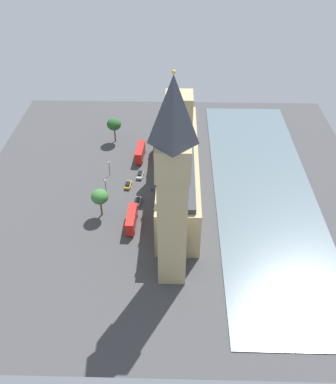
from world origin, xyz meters
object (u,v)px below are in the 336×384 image
pedestrian_corner (152,189)px  street_lamp_under_trees (105,184)px  clock_tower (173,187)px  double_decker_bus_far_end (132,219)px  plane_tree_by_river_gate (114,124)px  double_decker_bus_near_tower (140,152)px  street_lamp_leading (109,165)px  car_white_midblock (138,201)px  car_yellow_cab_kerbside (128,185)px  car_silver_opposite_hall (140,175)px  parliament_building (178,164)px  plane_tree_trailing (100,197)px

pedestrian_corner → street_lamp_under_trees: (15.17, 1.85, 3.49)m
clock_tower → double_decker_bus_far_end: (12.53, -18.69, -26.84)m
plane_tree_by_river_gate → street_lamp_under_trees: 33.97m
double_decker_bus_far_end → double_decker_bus_near_tower: bearing=92.0°
street_lamp_leading → car_white_midblock: bearing=125.9°
clock_tower → car_yellow_cab_kerbside: (15.61, -38.02, -28.59)m
street_lamp_under_trees → car_white_midblock: bearing=157.1°
pedestrian_corner → street_lamp_leading: (15.42, -8.94, 3.34)m
car_silver_opposite_hall → car_white_midblock: (-0.29, 14.43, -0.00)m
double_decker_bus_near_tower → plane_tree_by_river_gate: 16.91m
car_white_midblock → double_decker_bus_far_end: double_decker_bus_far_end is taller
plane_tree_by_river_gate → pedestrian_corner: bearing=117.1°
clock_tower → pedestrian_corner: (7.35, -35.91, -28.79)m
double_decker_bus_far_end → parliament_building: bearing=56.8°
car_yellow_cab_kerbside → street_lamp_leading: street_lamp_leading is taller
parliament_building → car_yellow_cab_kerbside: parliament_building is taller
clock_tower → street_lamp_under_trees: clock_tower is taller
car_silver_opposite_hall → pedestrian_corner: size_ratio=2.97×
car_white_midblock → plane_tree_by_river_gate: plane_tree_by_river_gate is taller
double_decker_bus_near_tower → street_lamp_leading: bearing=-128.4°
car_silver_opposite_hall → street_lamp_under_trees: street_lamp_under_trees is taller
car_white_midblock → double_decker_bus_far_end: (0.87, 10.79, 1.75)m
car_white_midblock → plane_tree_trailing: size_ratio=0.46×
clock_tower → plane_tree_by_river_gate: clock_tower is taller
plane_tree_trailing → car_silver_opposite_hall: bearing=-117.0°
clock_tower → car_silver_opposite_hall: 53.74m
car_yellow_cab_kerbside → double_decker_bus_far_end: double_decker_bus_far_end is taller
parliament_building → pedestrian_corner: (8.72, 2.71, -8.54)m
clock_tower → car_white_midblock: (11.66, -29.48, -28.58)m
car_silver_opposite_hall → car_white_midblock: size_ratio=1.02×
car_yellow_cab_kerbside → car_white_midblock: same height
car_yellow_cab_kerbside → double_decker_bus_far_end: size_ratio=0.40×
car_yellow_cab_kerbside → car_white_midblock: 9.41m
parliament_building → clock_tower: bearing=88.0°
car_yellow_cab_kerbside → street_lamp_leading: size_ratio=0.74×
parliament_building → car_yellow_cab_kerbside: (16.98, 0.60, -8.34)m
parliament_building → street_lamp_leading: (24.15, -6.22, -5.20)m
plane_tree_by_river_gate → car_silver_opposite_hall: bearing=116.1°
street_lamp_leading → plane_tree_trailing: bearing=91.0°
pedestrian_corner → plane_tree_by_river_gate: bearing=-12.3°
car_white_midblock → street_lamp_leading: (11.12, -15.37, 3.14)m
plane_tree_by_river_gate → street_lamp_leading: (-0.90, 23.00, -3.47)m
car_silver_opposite_hall → pedestrian_corner: (-4.60, 8.00, -0.20)m
car_yellow_cab_kerbside → double_decker_bus_far_end: bearing=-76.3°
street_lamp_under_trees → parliament_building: bearing=-169.2°
parliament_building → double_decker_bus_far_end: size_ratio=5.90×
parliament_building → street_lamp_leading: 25.47m
car_silver_opposite_hall → double_decker_bus_far_end: 25.29m
clock_tower → street_lamp_under_trees: (22.52, -34.06, -25.30)m
car_white_midblock → plane_tree_trailing: 13.88m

